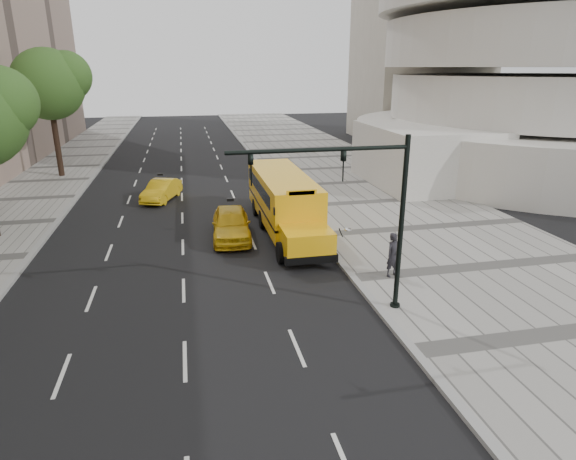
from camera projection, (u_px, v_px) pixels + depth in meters
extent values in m
plane|color=black|center=(203.00, 246.00, 24.10)|extent=(140.00, 140.00, 0.00)
cube|color=gray|center=(424.00, 228.00, 26.46)|extent=(12.00, 140.00, 0.15)
cube|color=gray|center=(319.00, 236.00, 25.27)|extent=(0.30, 140.00, 0.15)
cube|color=gray|center=(30.00, 257.00, 22.49)|extent=(0.30, 140.00, 0.15)
cylinder|color=silver|center=(539.00, 145.00, 42.37)|extent=(32.00, 32.00, 4.00)
cylinder|color=silver|center=(547.00, 97.00, 41.06)|extent=(26.00, 26.00, 3.60)
cylinder|color=silver|center=(556.00, 44.00, 39.71)|extent=(27.60, 27.60, 3.60)
cube|color=silver|center=(425.00, 156.00, 36.03)|extent=(8.00, 10.00, 4.40)
sphere|color=#2A4F1A|center=(0.00, 103.00, 23.41)|extent=(3.54, 3.54, 3.54)
cylinder|color=black|center=(56.00, 137.00, 38.07)|extent=(0.44, 0.44, 6.45)
sphere|color=#2A4F1A|center=(48.00, 84.00, 36.78)|extent=(5.39, 5.39, 5.39)
sphere|color=#2A4F1A|center=(67.00, 76.00, 37.13)|extent=(3.78, 3.78, 3.78)
sphere|color=#2A4F1A|center=(32.00, 90.00, 36.32)|extent=(3.51, 3.51, 3.51)
cube|color=#FFB50F|center=(282.00, 196.00, 26.43)|extent=(2.50, 9.00, 2.45)
cube|color=#FFB50F|center=(307.00, 241.00, 21.56)|extent=(2.20, 2.00, 1.10)
cube|color=black|center=(311.00, 259.00, 20.92)|extent=(2.38, 0.25, 0.35)
cube|color=black|center=(282.00, 205.00, 26.60)|extent=(2.52, 9.00, 0.12)
cube|color=black|center=(301.00, 210.00, 22.17)|extent=(2.05, 0.10, 0.90)
cube|color=black|center=(280.00, 185.00, 26.74)|extent=(2.52, 7.50, 0.70)
cube|color=#FFB50F|center=(302.00, 193.00, 21.90)|extent=(1.40, 0.12, 0.28)
ellipsoid|color=silver|center=(350.00, 231.00, 20.30)|extent=(0.32, 0.32, 0.14)
cylinder|color=black|center=(343.00, 235.00, 20.53)|extent=(0.36, 0.47, 0.58)
cylinder|color=black|center=(281.00, 253.00, 21.80)|extent=(0.30, 1.00, 1.00)
cylinder|color=black|center=(329.00, 249.00, 22.25)|extent=(0.30, 1.00, 1.00)
cylinder|color=black|center=(262.00, 219.00, 26.62)|extent=(0.30, 1.00, 1.00)
cylinder|color=black|center=(302.00, 217.00, 27.07)|extent=(0.30, 1.00, 1.00)
cylinder|color=black|center=(256.00, 207.00, 28.93)|extent=(0.30, 1.00, 1.00)
cylinder|color=black|center=(292.00, 205.00, 29.38)|extent=(0.30, 1.00, 1.00)
imported|color=gold|center=(231.00, 224.00, 24.85)|extent=(2.24, 4.88, 1.62)
imported|color=gold|center=(161.00, 190.00, 32.14)|extent=(2.76, 4.38, 1.36)
imported|color=black|center=(393.00, 255.00, 19.95)|extent=(0.80, 0.66, 1.89)
cylinder|color=black|center=(401.00, 227.00, 16.69)|extent=(0.18, 0.18, 6.40)
cylinder|color=black|center=(395.00, 307.00, 17.68)|extent=(0.36, 0.36, 0.25)
cylinder|color=black|center=(320.00, 150.00, 15.20)|extent=(6.00, 0.14, 0.14)
imported|color=black|center=(343.00, 166.00, 15.54)|extent=(0.16, 0.20, 1.00)
imported|color=black|center=(251.00, 170.00, 14.94)|extent=(0.16, 0.20, 1.00)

